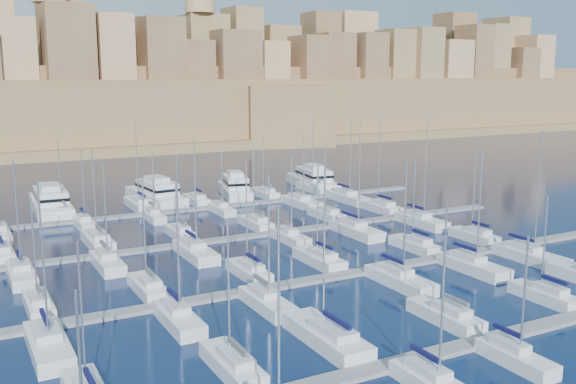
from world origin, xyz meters
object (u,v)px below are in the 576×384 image
motor_yacht_d (313,179)px  motor_yacht_b (156,193)px  motor_yacht_a (51,202)px  sailboat_4 (545,295)px  sailboat_2 (327,336)px  motor_yacht_c (235,187)px

motor_yacht_d → motor_yacht_b: bearing=179.9°
motor_yacht_a → motor_yacht_d: bearing=-0.6°
sailboat_4 → motor_yacht_b: bearing=106.0°
motor_yacht_d → sailboat_4: bearing=-100.7°
sailboat_2 → motor_yacht_a: 71.66m
motor_yacht_a → motor_yacht_c: size_ratio=1.20×
sailboat_2 → motor_yacht_b: size_ratio=0.88×
motor_yacht_a → sailboat_2: bearing=-79.4°
sailboat_4 → motor_yacht_b: 74.26m
motor_yacht_c → motor_yacht_d: bearing=3.7°
motor_yacht_a → motor_yacht_d: same height
motor_yacht_d → motor_yacht_c: bearing=-176.3°
sailboat_2 → motor_yacht_d: 80.25m
sailboat_2 → motor_yacht_d: (39.46, 69.87, 0.95)m
sailboat_2 → motor_yacht_c: (20.97, 68.66, 0.95)m
motor_yacht_a → motor_yacht_c: same height
sailboat_2 → motor_yacht_d: sailboat_2 is taller
sailboat_4 → sailboat_2: bearing=176.8°
sailboat_4 → motor_yacht_a: bearing=118.5°
sailboat_4 → motor_yacht_d: (13.48, 71.32, 1.01)m
motor_yacht_b → motor_yacht_d: (33.94, -0.06, 0.00)m
sailboat_2 → sailboat_4: (25.98, -1.45, -0.07)m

